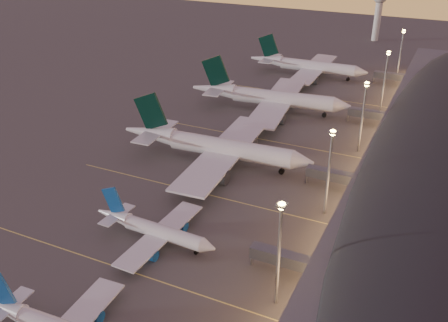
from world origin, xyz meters
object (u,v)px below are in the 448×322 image
at_px(airliner_narrow_north, 154,230).
at_px(radar_tower, 379,6).
at_px(airliner_wide_far, 307,66).
at_px(airliner_wide_mid, 269,98).
at_px(airliner_wide_near, 215,147).

distance_m(airliner_narrow_north, radar_tower, 252.74).
bearing_deg(airliner_wide_far, radar_tower, 78.79).
distance_m(airliner_wide_mid, airliner_wide_far, 55.61).
bearing_deg(airliner_wide_mid, airliner_narrow_north, -92.33).
bearing_deg(airliner_wide_mid, radar_tower, 77.09).
bearing_deg(airliner_narrow_north, airliner_wide_far, 94.59).
relative_size(airliner_narrow_north, airliner_wide_mid, 0.52).
height_order(airliner_wide_mid, radar_tower, radar_tower).
xyz_separation_m(airliner_wide_near, radar_tower, (16.70, 204.16, 16.22)).
relative_size(airliner_narrow_north, airliner_wide_near, 0.53).
bearing_deg(airliner_wide_mid, airliner_wide_near, -95.40).
relative_size(airliner_narrow_north, radar_tower, 1.11).
bearing_deg(radar_tower, airliner_wide_far, -100.45).
xyz_separation_m(airliner_wide_far, radar_tower, (17.48, 94.80, 16.76)).
distance_m(airliner_wide_near, airliner_wide_mid, 53.76).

